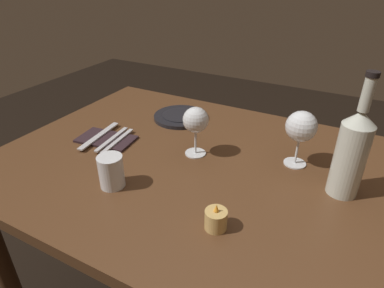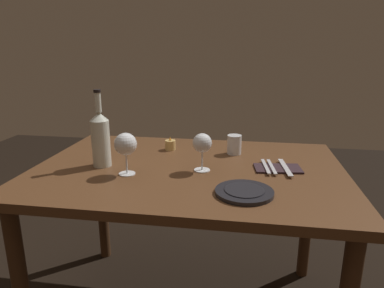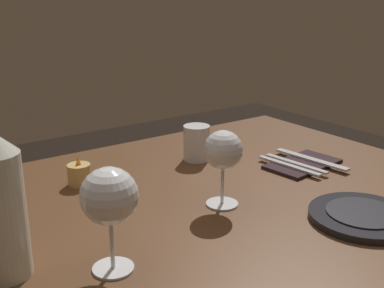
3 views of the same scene
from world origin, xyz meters
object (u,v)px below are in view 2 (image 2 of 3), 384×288
at_px(wine_glass_right, 202,144).
at_px(fork_outer, 266,166).
at_px(wine_glass_left, 126,145).
at_px(dinner_plate, 244,192).
at_px(water_tumbler, 234,145).
at_px(fork_inner, 272,167).
at_px(votive_candle, 170,145).
at_px(wine_bottle, 101,138).
at_px(folded_napkin, 278,168).
at_px(table_knife, 285,167).

height_order(wine_glass_right, fork_outer, wine_glass_right).
relative_size(wine_glass_right, fork_outer, 0.88).
xyz_separation_m(wine_glass_left, dinner_plate, (0.47, -0.12, -0.11)).
bearing_deg(dinner_plate, water_tumbler, 96.74).
distance_m(wine_glass_left, fork_inner, 0.61).
xyz_separation_m(water_tumbler, fork_outer, (0.14, -0.19, -0.03)).
height_order(votive_candle, dinner_plate, votive_candle).
bearing_deg(votive_candle, wine_bottle, -130.59).
relative_size(water_tumbler, dinner_plate, 0.44).
height_order(wine_glass_right, folded_napkin, wine_glass_right).
distance_m(wine_glass_right, table_knife, 0.36).
xyz_separation_m(wine_glass_left, fork_inner, (0.58, 0.15, -0.11)).
bearing_deg(dinner_plate, folded_napkin, 63.74).
xyz_separation_m(wine_glass_right, fork_inner, (0.29, 0.06, -0.10)).
height_order(fork_inner, fork_outer, same).
xyz_separation_m(water_tumbler, fork_inner, (0.16, -0.19, -0.03)).
distance_m(folded_napkin, fork_outer, 0.05).
bearing_deg(dinner_plate, wine_glass_right, 129.93).
bearing_deg(folded_napkin, dinner_plate, -116.26).
relative_size(dinner_plate, table_knife, 0.97).
relative_size(wine_glass_left, folded_napkin, 0.85).
height_order(fork_inner, table_knife, same).
bearing_deg(wine_bottle, votive_candle, 49.41).
bearing_deg(wine_bottle, fork_outer, 5.75).
distance_m(wine_glass_left, votive_candle, 0.39).
distance_m(folded_napkin, fork_inner, 0.03).
xyz_separation_m(water_tumbler, votive_candle, (-0.31, 0.02, -0.02)).
bearing_deg(water_tumbler, votive_candle, 177.00).
bearing_deg(fork_outer, wine_glass_left, -164.57).
height_order(wine_bottle, water_tumbler, wine_bottle).
distance_m(wine_glass_left, wine_bottle, 0.16).
bearing_deg(water_tumbler, folded_napkin, -45.18).
bearing_deg(wine_glass_right, table_knife, 10.58).
relative_size(wine_glass_right, wine_bottle, 0.48).
bearing_deg(folded_napkin, water_tumbler, 134.82).
xyz_separation_m(wine_glass_left, fork_outer, (0.55, 0.15, -0.11)).
xyz_separation_m(wine_bottle, fork_outer, (0.69, 0.07, -0.11)).
height_order(wine_glass_left, fork_outer, wine_glass_left).
height_order(dinner_plate, fork_outer, dinner_plate).
bearing_deg(water_tumbler, dinner_plate, -83.26).
relative_size(wine_bottle, table_knife, 1.55).
relative_size(wine_glass_right, water_tumbler, 1.74).
xyz_separation_m(wine_glass_left, wine_glass_right, (0.29, 0.09, -0.01)).
height_order(wine_bottle, votive_candle, wine_bottle).
relative_size(wine_glass_left, water_tumbler, 1.88).
bearing_deg(dinner_plate, fork_inner, 68.11).
xyz_separation_m(dinner_plate, table_knife, (0.16, 0.27, 0.00)).
bearing_deg(wine_glass_right, votive_candle, 125.54).
xyz_separation_m(wine_bottle, dinner_plate, (0.61, -0.20, -0.12)).
height_order(folded_napkin, fork_outer, fork_outer).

